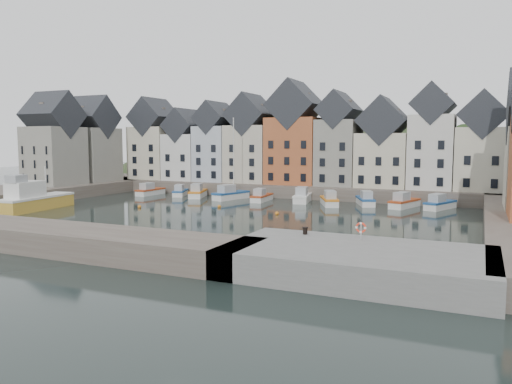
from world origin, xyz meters
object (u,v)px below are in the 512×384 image
Objects in this scene: large_vessel at (33,200)px; mooring_bollard at (305,230)px; boat_a at (150,191)px; boat_d at (230,194)px; life_ring_post at (361,228)px.

large_vessel is 21.67× the size of mooring_bollard.
mooring_bollard is (42.64, -11.61, 0.86)m from large_vessel.
boat_a is 0.52× the size of large_vessel.
mooring_bollard is at bearing -39.97° from boat_d.
large_vessel is (-18.42, -22.29, 0.58)m from boat_d.
boat_a is at bearing 139.64° from mooring_bollard.
boat_a is 22.56m from large_vessel.
mooring_bollard reaches higher than boat_a.
life_ring_post is (47.11, -11.90, 1.41)m from large_vessel.
boat_a is 0.47× the size of boat_d.
boat_a is 15.79m from boat_d.
life_ring_post reaches higher than mooring_bollard.
large_vessel is 44.21m from mooring_bollard.
boat_d is 28.92m from large_vessel.
mooring_bollard is 4.51m from life_ring_post.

